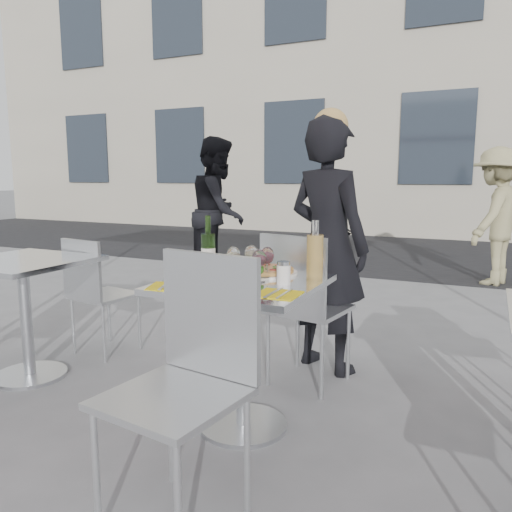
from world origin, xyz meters
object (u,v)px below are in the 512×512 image
at_px(wine_bottle, 208,250).
at_px(sugar_shaker, 284,273).
at_px(main_table, 243,323).
at_px(wineglass_white_a, 233,257).
at_px(chair_near, 191,364).
at_px(pedestrian_a, 219,212).
at_px(pizza_near, 224,286).
at_px(pizza_far, 267,271).
at_px(salad_plate, 249,271).
at_px(carafe, 315,256).
at_px(woman_diner, 328,246).
at_px(pedestrian_b, 496,216).
at_px(napkin_right, 278,294).
at_px(side_table_left, 24,293).
at_px(wineglass_white_b, 251,255).
at_px(wineglass_red_b, 267,257).
at_px(napkin_left, 169,286).
at_px(side_chair_lfar, 95,287).
at_px(wineglass_red_a, 259,259).
at_px(chair_far, 302,298).

bearing_deg(wine_bottle, sugar_shaker, -15.05).
xyz_separation_m(main_table, wineglass_white_a, (-0.07, 0.03, 0.32)).
bearing_deg(chair_near, pedestrian_a, 125.73).
xyz_separation_m(pizza_near, pizza_far, (0.03, 0.40, 0.00)).
bearing_deg(pedestrian_a, salad_plate, -162.39).
xyz_separation_m(pizza_far, carafe, (0.27, -0.04, 0.10)).
bearing_deg(woman_diner, chair_near, 110.82).
xyz_separation_m(pedestrian_b, napkin_right, (-0.85, -4.48, -0.04)).
xyz_separation_m(woman_diner, wineglass_white_a, (-0.20, -0.92, 0.05)).
bearing_deg(wineglass_white_a, side_table_left, -178.66).
bearing_deg(pizza_far, wineglass_white_a, -118.01).
height_order(pedestrian_b, wineglass_white_b, pedestrian_b).
xyz_separation_m(woman_diner, sugar_shaker, (0.07, -0.93, -0.00)).
distance_m(pizza_near, wineglass_red_b, 0.32).
bearing_deg(napkin_left, woman_diner, 53.36).
distance_m(wineglass_white_b, napkin_right, 0.43).
distance_m(pedestrian_a, pizza_far, 3.24).
relative_size(side_chair_lfar, pizza_far, 2.59).
relative_size(main_table, salad_plate, 3.41).
xyz_separation_m(salad_plate, napkin_right, (0.26, -0.25, -0.03)).
xyz_separation_m(side_chair_lfar, pizza_near, (1.40, -0.67, 0.27)).
relative_size(side_table_left, carafe, 2.59).
xyz_separation_m(pedestrian_a, wineglass_red_a, (1.85, -2.90, 0.01)).
xyz_separation_m(main_table, side_table_left, (-1.50, 0.00, 0.00)).
bearing_deg(woman_diner, side_chair_lfar, 38.58).
xyz_separation_m(woman_diner, wineglass_white_b, (-0.14, -0.82, 0.05)).
xyz_separation_m(wine_bottle, napkin_left, (0.03, -0.40, -0.11)).
xyz_separation_m(woman_diner, salad_plate, (-0.13, -0.88, -0.02)).
relative_size(pedestrian_a, wine_bottle, 5.73).
height_order(pizza_near, napkin_left, pizza_near).
height_order(wineglass_white_a, napkin_right, wineglass_white_a).
xyz_separation_m(pizza_near, napkin_right, (0.26, 0.00, -0.01)).
bearing_deg(napkin_left, pizza_near, -4.07).
bearing_deg(salad_plate, pizza_near, -89.26).
distance_m(side_chair_lfar, pizza_far, 1.48).
xyz_separation_m(carafe, wineglass_red_b, (-0.22, -0.07, -0.01)).
relative_size(chair_far, pizza_near, 2.97).
height_order(salad_plate, carafe, carafe).
bearing_deg(napkin_right, pizza_far, 118.55).
bearing_deg(salad_plate, chair_far, 79.59).
bearing_deg(pedestrian_a, wineglass_white_a, -163.69).
relative_size(woman_diner, napkin_left, 7.03).
height_order(pedestrian_a, napkin_right, pedestrian_a).
bearing_deg(side_chair_lfar, pedestrian_a, -73.30).
bearing_deg(napkin_right, pizza_near, 179.17).
bearing_deg(pedestrian_b, side_table_left, -11.27).
distance_m(side_table_left, napkin_left, 1.30).
bearing_deg(side_table_left, main_table, 0.00).
bearing_deg(carafe, main_table, -150.15).
bearing_deg(pedestrian_a, pizza_far, -160.58).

